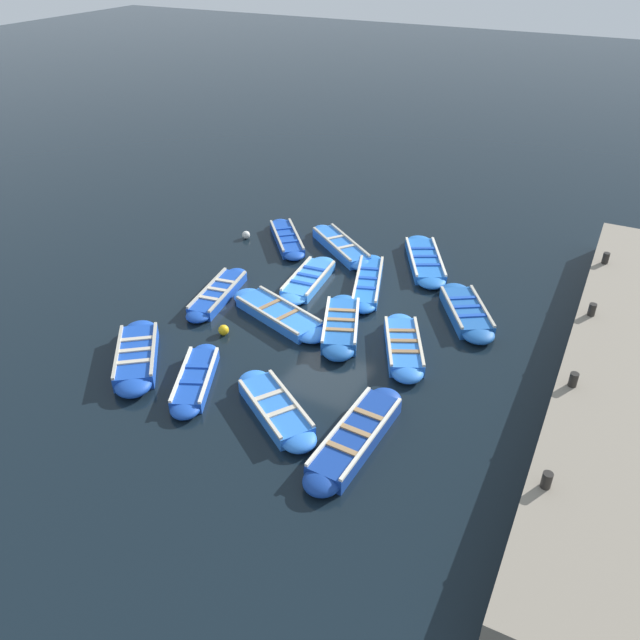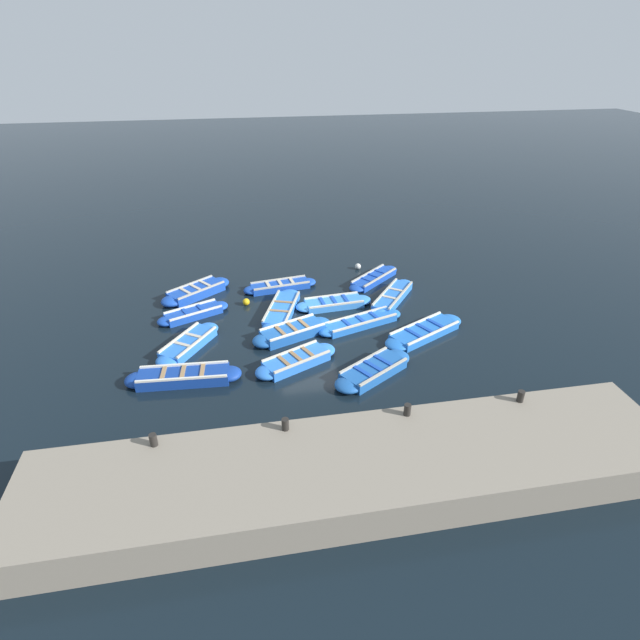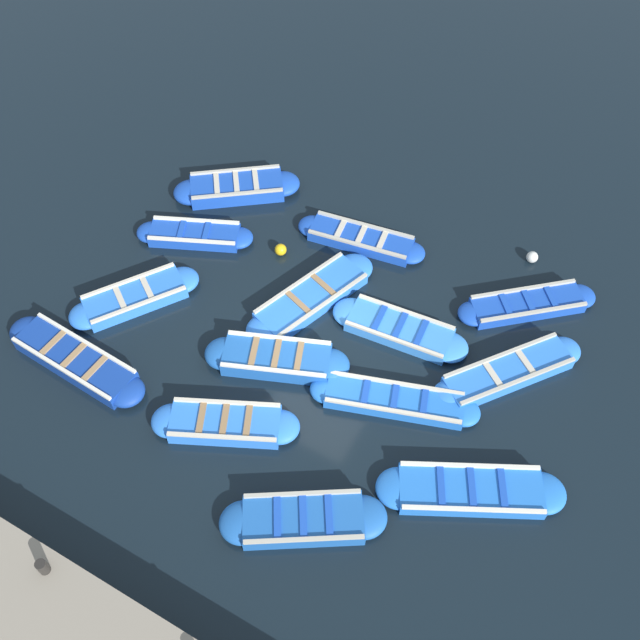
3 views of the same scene
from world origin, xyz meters
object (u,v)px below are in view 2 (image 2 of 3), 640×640
object	(u,v)px
boat_near_quay	(293,332)
boat_end_of_row	(373,370)
boat_far_corner	(194,313)
bollard_north	(153,440)
boat_drifting	(196,291)
boat_bow_out	(393,297)
boat_mid_row	(184,377)
boat_inner_gap	(280,286)
boat_stern_in	(334,303)
boat_tucked	(374,278)
buoy_orange_near	(246,302)
bollard_mid_south	(407,410)
boat_alongside	(282,310)
boat_broadside	(361,322)
boat_outer_left	(296,361)
buoy_white_drifting	(315,352)
buoy_yellow_far	(358,266)
bollard_south	(521,396)
boat_centre	(189,344)
boat_outer_right	(424,332)
bollard_mid_north	(285,424)

from	to	relation	value
boat_near_quay	boat_end_of_row	bearing A→B (deg)	38.90
boat_far_corner	bollard_north	bearing A→B (deg)	-3.46
boat_drifting	boat_bow_out	xyz separation A→B (m)	(2.01, 8.63, -0.03)
boat_mid_row	boat_inner_gap	bearing A→B (deg)	148.67
boat_stern_in	boat_inner_gap	bearing A→B (deg)	-134.96
boat_tucked	buoy_orange_near	size ratio (longest dim) A/B	10.21
boat_inner_gap	bollard_north	bearing A→B (deg)	-22.36
bollard_mid_south	boat_near_quay	bearing A→B (deg)	-159.07
boat_alongside	boat_broadside	distance (m)	3.45
boat_mid_row	boat_outer_left	bearing A→B (deg)	94.48
boat_outer_left	buoy_white_drifting	bearing A→B (deg)	121.14
boat_drifting	boat_inner_gap	bearing A→B (deg)	90.14
buoy_yellow_far	buoy_white_drifting	distance (m)	8.14
boat_bow_out	bollard_south	bearing A→B (deg)	7.24
boat_broadside	boat_mid_row	world-z (taller)	boat_mid_row
boat_centre	boat_inner_gap	size ratio (longest dim) A/B	0.91
bollard_mid_south	boat_outer_right	bearing A→B (deg)	154.32
boat_end_of_row	boat_far_corner	xyz separation A→B (m)	(-5.33, -6.33, -0.02)
boat_outer_right	buoy_yellow_far	xyz separation A→B (m)	(-6.67, -1.05, -0.00)
boat_near_quay	boat_inner_gap	size ratio (longest dim) A/B	0.99
boat_alongside	boat_near_quay	xyz separation A→B (m)	(1.98, 0.21, 0.05)
boat_broadside	boat_tucked	distance (m)	4.32
bollard_south	boat_outer_left	bearing A→B (deg)	-126.37
buoy_orange_near	buoy_yellow_far	size ratio (longest dim) A/B	1.03
bollard_mid_north	bollard_south	world-z (taller)	same
bollard_south	buoy_yellow_far	size ratio (longest dim) A/B	1.18
boat_outer_right	bollard_mid_south	xyz separation A→B (m)	(5.58, -2.68, 1.05)
boat_bow_out	boat_stern_in	xyz separation A→B (m)	(0.10, -2.68, -0.02)
buoy_white_drifting	boat_far_corner	bearing A→B (deg)	-130.09
boat_mid_row	bollard_south	world-z (taller)	bollard_south
boat_inner_gap	bollard_mid_south	bearing A→B (deg)	13.04
boat_outer_left	bollard_mid_north	world-z (taller)	bollard_mid_north
boat_bow_out	boat_stern_in	bearing A→B (deg)	-87.89
boat_centre	boat_bow_out	size ratio (longest dim) A/B	0.92
boat_drifting	bollard_north	bearing A→B (deg)	-3.05
boat_broadside	buoy_orange_near	bearing A→B (deg)	-120.06
boat_far_corner	boat_tucked	world-z (taller)	boat_far_corner
boat_near_quay	bollard_north	bearing A→B (deg)	-34.72
boat_far_corner	bollard_mid_south	world-z (taller)	bollard_mid_south
boat_bow_out	boat_near_quay	world-z (taller)	boat_near_quay
boat_bow_out	bollard_south	distance (m)	8.78
boat_far_corner	boat_inner_gap	bearing A→B (deg)	117.16
boat_stern_in	boat_near_quay	world-z (taller)	boat_near_quay
boat_far_corner	boat_inner_gap	xyz separation A→B (m)	(-1.98, 3.86, -0.00)
boat_alongside	boat_near_quay	distance (m)	1.99
boat_near_quay	boat_inner_gap	distance (m)	4.29
boat_broadside	bollard_south	distance (m)	7.46
boat_end_of_row	boat_centre	xyz separation A→B (m)	(-2.89, -6.41, -0.01)
boat_near_quay	buoy_orange_near	world-z (taller)	boat_near_quay
boat_end_of_row	boat_mid_row	world-z (taller)	boat_mid_row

